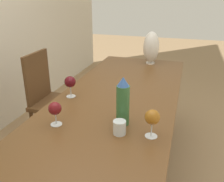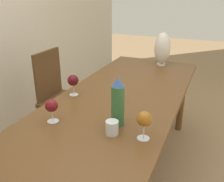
{
  "view_description": "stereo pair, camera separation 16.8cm",
  "coord_description": "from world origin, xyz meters",
  "px_view_note": "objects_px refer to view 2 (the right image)",
  "views": [
    {
      "loc": [
        -1.44,
        -0.46,
        1.5
      ],
      "look_at": [
        0.05,
        0.0,
        0.86
      ],
      "focal_mm": 40.0,
      "sensor_mm": 36.0,
      "label": 1
    },
    {
      "loc": [
        -1.38,
        -0.61,
        1.5
      ],
      "look_at": [
        0.05,
        0.0,
        0.86
      ],
      "focal_mm": 40.0,
      "sensor_mm": 36.0,
      "label": 2
    }
  ],
  "objects_px": {
    "wine_glass_1": "(73,81)",
    "wine_glass_2": "(144,120)",
    "wine_glass_0": "(52,106)",
    "water_bottle": "(118,102)",
    "vase": "(162,48)",
    "chair_far": "(60,94)",
    "water_tumbler": "(112,128)"
  },
  "relations": [
    {
      "from": "chair_far",
      "to": "water_bottle",
      "type": "bearing_deg",
      "value": -128.84
    },
    {
      "from": "wine_glass_1",
      "to": "water_tumbler",
      "type": "bearing_deg",
      "value": -129.0
    },
    {
      "from": "wine_glass_0",
      "to": "water_bottle",
      "type": "bearing_deg",
      "value": -71.54
    },
    {
      "from": "wine_glass_2",
      "to": "wine_glass_0",
      "type": "bearing_deg",
      "value": 93.74
    },
    {
      "from": "water_tumbler",
      "to": "chair_far",
      "type": "height_order",
      "value": "chair_far"
    },
    {
      "from": "wine_glass_0",
      "to": "vase",
      "type": "bearing_deg",
      "value": -12.57
    },
    {
      "from": "water_bottle",
      "to": "vase",
      "type": "height_order",
      "value": "vase"
    },
    {
      "from": "water_tumbler",
      "to": "wine_glass_1",
      "type": "bearing_deg",
      "value": 51.0
    },
    {
      "from": "vase",
      "to": "chair_far",
      "type": "bearing_deg",
      "value": 121.94
    },
    {
      "from": "water_bottle",
      "to": "wine_glass_0",
      "type": "distance_m",
      "value": 0.39
    },
    {
      "from": "wine_glass_1",
      "to": "chair_far",
      "type": "relative_size",
      "value": 0.17
    },
    {
      "from": "water_bottle",
      "to": "vase",
      "type": "distance_m",
      "value": 1.33
    },
    {
      "from": "wine_glass_1",
      "to": "vase",
      "type": "bearing_deg",
      "value": -21.87
    },
    {
      "from": "vase",
      "to": "wine_glass_1",
      "type": "relative_size",
      "value": 2.15
    },
    {
      "from": "wine_glass_1",
      "to": "wine_glass_2",
      "type": "xyz_separation_m",
      "value": [
        -0.36,
        -0.65,
        0.0
      ]
    },
    {
      "from": "vase",
      "to": "wine_glass_2",
      "type": "distance_m",
      "value": 1.44
    },
    {
      "from": "chair_far",
      "to": "wine_glass_2",
      "type": "bearing_deg",
      "value": -126.95
    },
    {
      "from": "water_tumbler",
      "to": "vase",
      "type": "height_order",
      "value": "vase"
    },
    {
      "from": "water_tumbler",
      "to": "wine_glass_1",
      "type": "height_order",
      "value": "wine_glass_1"
    },
    {
      "from": "chair_far",
      "to": "vase",
      "type": "bearing_deg",
      "value": -58.06
    },
    {
      "from": "vase",
      "to": "wine_glass_1",
      "type": "xyz_separation_m",
      "value": [
        -1.05,
        0.42,
        -0.06
      ]
    },
    {
      "from": "vase",
      "to": "wine_glass_1",
      "type": "distance_m",
      "value": 1.13
    },
    {
      "from": "water_bottle",
      "to": "vase",
      "type": "xyz_separation_m",
      "value": [
        1.33,
        0.05,
        0.03
      ]
    },
    {
      "from": "wine_glass_2",
      "to": "water_tumbler",
      "type": "bearing_deg",
      "value": 97.97
    },
    {
      "from": "wine_glass_1",
      "to": "wine_glass_2",
      "type": "distance_m",
      "value": 0.75
    },
    {
      "from": "water_tumbler",
      "to": "chair_far",
      "type": "xyz_separation_m",
      "value": [
        0.88,
        0.96,
        -0.31
      ]
    },
    {
      "from": "wine_glass_2",
      "to": "chair_far",
      "type": "xyz_separation_m",
      "value": [
        0.85,
        1.13,
        -0.38
      ]
    },
    {
      "from": "vase",
      "to": "chair_far",
      "type": "height_order",
      "value": "vase"
    },
    {
      "from": "wine_glass_0",
      "to": "chair_far",
      "type": "distance_m",
      "value": 1.12
    },
    {
      "from": "vase",
      "to": "chair_far",
      "type": "distance_m",
      "value": 1.15
    },
    {
      "from": "water_bottle",
      "to": "wine_glass_0",
      "type": "bearing_deg",
      "value": 108.46
    },
    {
      "from": "vase",
      "to": "wine_glass_0",
      "type": "xyz_separation_m",
      "value": [
        -1.45,
        0.32,
        -0.07
      ]
    }
  ]
}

